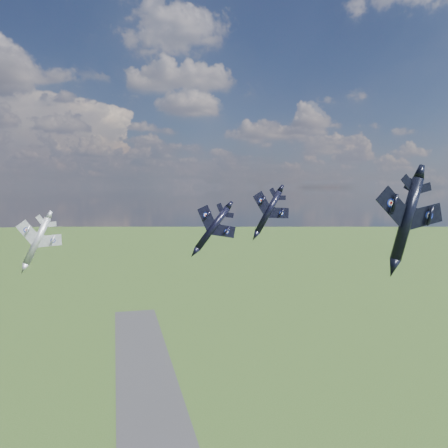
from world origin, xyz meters
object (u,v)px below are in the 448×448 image
object	(u,v)px
jet_right_navy	(407,219)
jet_left_silver	(37,241)
jet_high_navy	(268,212)
jet_lead_navy	(213,228)

from	to	relation	value
jet_right_navy	jet_left_silver	world-z (taller)	jet_right_navy
jet_high_navy	jet_left_silver	world-z (taller)	jet_high_navy
jet_lead_navy	jet_right_navy	distance (m)	33.62
jet_lead_navy	jet_high_navy	distance (m)	32.91
jet_right_navy	jet_left_silver	size ratio (longest dim) A/B	1.28
jet_high_navy	jet_right_navy	bearing A→B (deg)	-90.57
jet_right_navy	jet_left_silver	distance (m)	63.09
jet_high_navy	jet_left_silver	xyz separation A→B (m)	(-51.49, -17.75, -3.72)
jet_right_navy	jet_high_navy	world-z (taller)	jet_right_navy
jet_lead_navy	jet_left_silver	size ratio (longest dim) A/B	1.00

